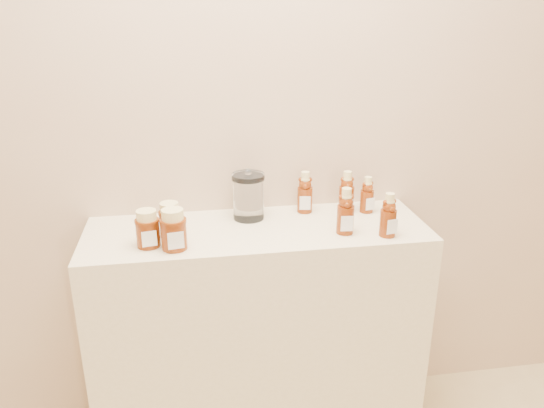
{
  "coord_description": "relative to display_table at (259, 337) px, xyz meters",
  "views": [
    {
      "loc": [
        -0.22,
        -0.14,
        1.64
      ],
      "look_at": [
        0.05,
        1.52,
        1.0
      ],
      "focal_mm": 35.0,
      "sensor_mm": 36.0,
      "label": 1
    }
  ],
  "objects": [
    {
      "name": "honey_jar_front",
      "position": [
        -0.28,
        -0.12,
        0.52
      ],
      "size": [
        0.1,
        0.1,
        0.13
      ],
      "primitive_type": null,
      "rotation": [
        0.0,
        0.0,
        0.15
      ],
      "color": "#5E1F07",
      "rests_on": "display_table"
    },
    {
      "name": "glass_canister",
      "position": [
        -0.02,
        0.1,
        0.54
      ],
      "size": [
        0.14,
        0.14,
        0.18
      ],
      "primitive_type": null,
      "rotation": [
        0.0,
        0.0,
        -0.17
      ],
      "color": "white",
      "rests_on": "display_table"
    },
    {
      "name": "bear_bottle_front_left",
      "position": [
        0.29,
        -0.09,
        0.54
      ],
      "size": [
        0.07,
        0.07,
        0.18
      ],
      "primitive_type": null,
      "rotation": [
        0.0,
        0.0,
        -0.09
      ],
      "color": "#5E1F07",
      "rests_on": "display_table"
    },
    {
      "name": "bear_bottle_back_right",
      "position": [
        0.43,
        0.09,
        0.53
      ],
      "size": [
        0.06,
        0.06,
        0.16
      ],
      "primitive_type": null,
      "rotation": [
        0.0,
        0.0,
        0.21
      ],
      "color": "#5E1F07",
      "rests_on": "display_table"
    },
    {
      "name": "honey_jar_back",
      "position": [
        -0.3,
        -0.02,
        0.51
      ],
      "size": [
        0.08,
        0.08,
        0.12
      ],
      "primitive_type": null,
      "rotation": [
        0.0,
        0.0,
        0.03
      ],
      "color": "#5E1F07",
      "rests_on": "display_table"
    },
    {
      "name": "honey_jar_left",
      "position": [
        -0.37,
        -0.09,
        0.51
      ],
      "size": [
        0.09,
        0.09,
        0.12
      ],
      "primitive_type": null,
      "rotation": [
        0.0,
        0.0,
        0.16
      ],
      "color": "#5E1F07",
      "rests_on": "display_table"
    },
    {
      "name": "bear_bottle_back_left",
      "position": [
        0.2,
        0.13,
        0.54
      ],
      "size": [
        0.07,
        0.07,
        0.18
      ],
      "primitive_type": null,
      "rotation": [
        0.0,
        0.0,
        -0.18
      ],
      "color": "#5E1F07",
      "rests_on": "display_table"
    },
    {
      "name": "wall_back",
      "position": [
        0.0,
        0.2,
        0.9
      ],
      "size": [
        3.5,
        0.02,
        2.7
      ],
      "primitive_type": "cube",
      "color": "tan",
      "rests_on": "ground"
    },
    {
      "name": "bear_bottle_front_right",
      "position": [
        0.43,
        -0.13,
        0.54
      ],
      "size": [
        0.07,
        0.07,
        0.17
      ],
      "primitive_type": null,
      "rotation": [
        0.0,
        0.0,
        0.2
      ],
      "color": "#5E1F07",
      "rests_on": "display_table"
    },
    {
      "name": "bear_bottle_back_mid",
      "position": [
        0.35,
        0.11,
        0.54
      ],
      "size": [
        0.07,
        0.07,
        0.18
      ],
      "primitive_type": null,
      "rotation": [
        0.0,
        0.0,
        -0.11
      ],
      "color": "#5E1F07",
      "rests_on": "display_table"
    },
    {
      "name": "display_table",
      "position": [
        0.0,
        0.0,
        0.0
      ],
      "size": [
        1.2,
        0.4,
        0.9
      ],
      "primitive_type": "cube",
      "color": "beige",
      "rests_on": "ground"
    }
  ]
}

